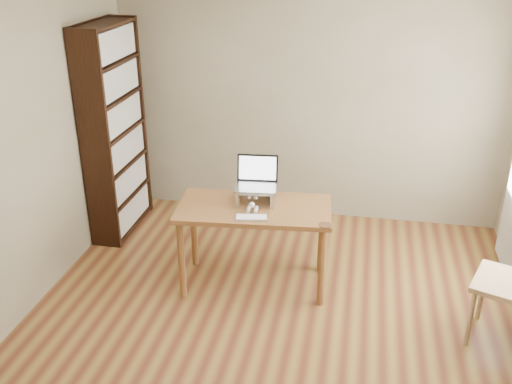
% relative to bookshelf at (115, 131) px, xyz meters
% --- Properties ---
extents(room, '(4.04, 4.54, 2.64)m').
position_rel_bookshelf_xyz_m(room, '(1.86, -1.54, 0.25)').
color(room, '#572917').
rests_on(room, ground).
extents(bookshelf, '(0.30, 0.90, 2.10)m').
position_rel_bookshelf_xyz_m(bookshelf, '(0.00, 0.00, 0.00)').
color(bookshelf, black).
rests_on(bookshelf, ground).
extents(desk, '(1.33, 0.75, 0.75)m').
position_rel_bookshelf_xyz_m(desk, '(1.56, -0.79, -0.41)').
color(desk, brown).
rests_on(desk, ground).
extents(laptop_stand, '(0.32, 0.25, 0.13)m').
position_rel_bookshelf_xyz_m(laptop_stand, '(1.56, -0.71, -0.22)').
color(laptop_stand, silver).
rests_on(laptop_stand, desk).
extents(laptop, '(0.37, 0.32, 0.24)m').
position_rel_bookshelf_xyz_m(laptop, '(1.56, -0.65, -0.11)').
color(laptop, silver).
rests_on(laptop, laptop_stand).
extents(keyboard, '(0.28, 0.16, 0.02)m').
position_rel_bookshelf_xyz_m(keyboard, '(1.58, -1.01, -0.29)').
color(keyboard, silver).
rests_on(keyboard, desk).
extents(coaster, '(0.10, 0.10, 0.01)m').
position_rel_bookshelf_xyz_m(coaster, '(2.17, -1.02, -0.30)').
color(coaster, '#52331C').
rests_on(coaster, desk).
extents(cat, '(0.24, 0.48, 0.15)m').
position_rel_bookshelf_xyz_m(cat, '(1.54, -0.68, -0.24)').
color(cat, '#464037').
rests_on(cat, desk).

